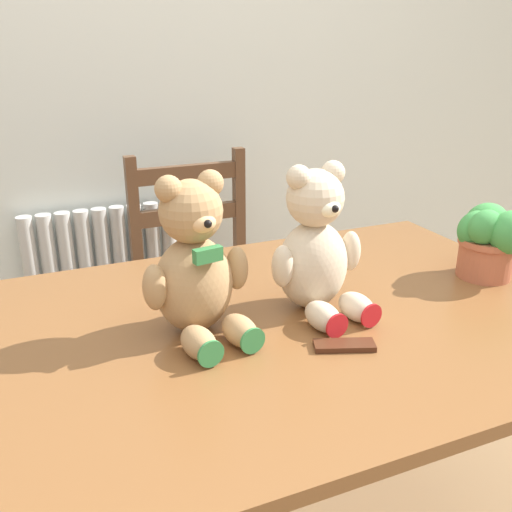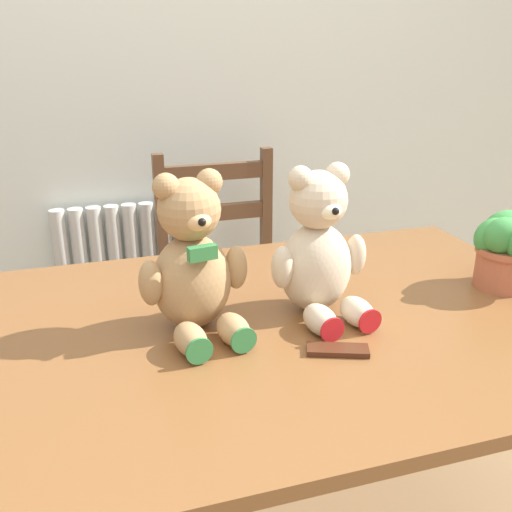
# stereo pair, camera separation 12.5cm
# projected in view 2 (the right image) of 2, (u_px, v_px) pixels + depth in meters

# --- Properties ---
(wall_back) EXTENTS (8.00, 0.04, 2.60)m
(wall_back) POSITION_uv_depth(u_px,v_px,m) (167.00, 58.00, 2.15)
(wall_back) COLOR silver
(wall_back) RESTS_ON ground_plane
(radiator) EXTENTS (0.60, 0.10, 0.76)m
(radiator) POSITION_uv_depth(u_px,v_px,m) (136.00, 301.00, 2.38)
(radiator) COLOR beige
(radiator) RESTS_ON ground_plane
(dining_table) EXTENTS (1.54, 0.98, 0.78)m
(dining_table) POSITION_uv_depth(u_px,v_px,m) (262.00, 357.00, 1.31)
(dining_table) COLOR brown
(dining_table) RESTS_ON ground_plane
(wooden_chair_behind) EXTENTS (0.45, 0.39, 0.98)m
(wooden_chair_behind) POSITION_uv_depth(u_px,v_px,m) (224.00, 289.00, 2.17)
(wooden_chair_behind) COLOR brown
(wooden_chair_behind) RESTS_ON ground_plane
(teddy_bear_left) EXTENTS (0.25, 0.26, 0.35)m
(teddy_bear_left) POSITION_uv_depth(u_px,v_px,m) (193.00, 265.00, 1.20)
(teddy_bear_left) COLOR tan
(teddy_bear_left) RESTS_ON dining_table
(teddy_bear_right) EXTENTS (0.24, 0.25, 0.34)m
(teddy_bear_right) POSITION_uv_depth(u_px,v_px,m) (319.00, 251.00, 1.28)
(teddy_bear_right) COLOR beige
(teddy_bear_right) RESTS_ON dining_table
(potted_plant) EXTENTS (0.17, 0.18, 0.19)m
(potted_plant) POSITION_uv_depth(u_px,v_px,m) (509.00, 246.00, 1.42)
(potted_plant) COLOR #B25B3D
(potted_plant) RESTS_ON dining_table
(chocolate_bar) EXTENTS (0.13, 0.09, 0.01)m
(chocolate_bar) POSITION_uv_depth(u_px,v_px,m) (338.00, 350.00, 1.15)
(chocolate_bar) COLOR #472314
(chocolate_bar) RESTS_ON dining_table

